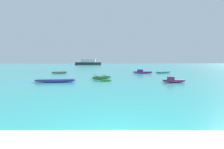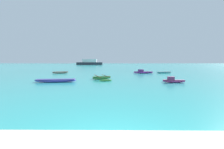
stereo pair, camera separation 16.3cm
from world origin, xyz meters
TOP-DOWN VIEW (x-y plane):
  - moored_boat_0 at (5.04, 22.51)m, footprint 3.45×0.89m
  - moored_boat_1 at (8.82, 22.96)m, footprint 2.91×1.25m
  - moored_boat_2 at (-1.42, 14.24)m, footprint 2.61×4.15m
  - moored_boat_3 at (-5.94, 11.82)m, footprint 4.22×1.26m
  - moored_boat_4 at (-9.18, 22.25)m, footprint 2.68×1.63m
  - moored_boat_5 at (5.93, 11.56)m, footprint 2.26×0.71m
  - distant_ferry at (-12.44, 74.56)m, footprint 13.22×2.91m

SIDE VIEW (x-z plane):
  - moored_boat_1 at x=8.82m, z-range 0.02..0.30m
  - moored_boat_3 at x=-5.94m, z-range 0.02..0.33m
  - moored_boat_4 at x=-9.18m, z-range 0.02..0.35m
  - moored_boat_2 at x=-1.42m, z-range -0.01..0.39m
  - moored_boat_5 at x=5.93m, z-range -0.09..0.51m
  - moored_boat_0 at x=5.04m, z-range -0.10..0.59m
  - distant_ferry at x=-12.44m, z-range -0.27..2.64m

